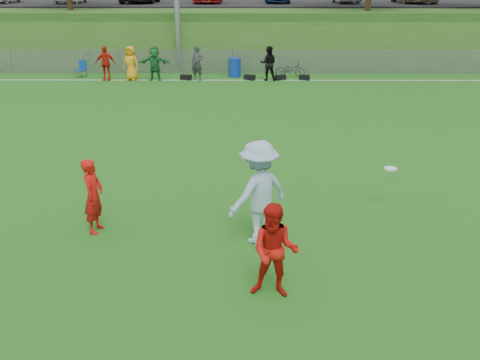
{
  "coord_description": "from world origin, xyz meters",
  "views": [
    {
      "loc": [
        0.52,
        -9.09,
        4.94
      ],
      "look_at": [
        0.47,
        0.5,
        1.27
      ],
      "focal_mm": 40.0,
      "sensor_mm": 36.0,
      "label": 1
    }
  ],
  "objects_px": {
    "recycling_bin": "(235,67)",
    "bicycle": "(290,69)",
    "player_red_center": "(275,251)",
    "frisbee": "(390,169)",
    "player_blue": "(259,193)",
    "player_red_left": "(93,196)"
  },
  "relations": [
    {
      "from": "player_blue",
      "to": "recycling_bin",
      "type": "relative_size",
      "value": 2.13
    },
    {
      "from": "player_red_left",
      "to": "recycling_bin",
      "type": "distance_m",
      "value": 18.32
    },
    {
      "from": "player_blue",
      "to": "player_red_center",
      "type": "bearing_deg",
      "value": 58.8
    },
    {
      "from": "player_red_left",
      "to": "player_red_center",
      "type": "relative_size",
      "value": 0.97
    },
    {
      "from": "player_red_left",
      "to": "recycling_bin",
      "type": "height_order",
      "value": "player_red_left"
    },
    {
      "from": "player_blue",
      "to": "frisbee",
      "type": "relative_size",
      "value": 7.12
    },
    {
      "from": "player_blue",
      "to": "frisbee",
      "type": "distance_m",
      "value": 3.43
    },
    {
      "from": "player_red_left",
      "to": "frisbee",
      "type": "relative_size",
      "value": 5.37
    },
    {
      "from": "player_red_center",
      "to": "frisbee",
      "type": "relative_size",
      "value": 5.56
    },
    {
      "from": "recycling_bin",
      "to": "player_blue",
      "type": "bearing_deg",
      "value": -87.71
    },
    {
      "from": "frisbee",
      "to": "player_blue",
      "type": "bearing_deg",
      "value": -150.55
    },
    {
      "from": "frisbee",
      "to": "player_red_left",
      "type": "bearing_deg",
      "value": -168.73
    },
    {
      "from": "player_blue",
      "to": "bicycle",
      "type": "bearing_deg",
      "value": -134.11
    },
    {
      "from": "player_red_center",
      "to": "frisbee",
      "type": "xyz_separation_m",
      "value": [
        2.77,
        3.62,
        0.12
      ]
    },
    {
      "from": "player_blue",
      "to": "recycling_bin",
      "type": "height_order",
      "value": "player_blue"
    },
    {
      "from": "player_red_center",
      "to": "bicycle",
      "type": "xyz_separation_m",
      "value": [
        1.96,
        20.49,
        -0.41
      ]
    },
    {
      "from": "player_red_center",
      "to": "bicycle",
      "type": "distance_m",
      "value": 20.59
    },
    {
      "from": "player_red_center",
      "to": "recycling_bin",
      "type": "height_order",
      "value": "player_red_center"
    },
    {
      "from": "recycling_bin",
      "to": "bicycle",
      "type": "bearing_deg",
      "value": 0.0
    },
    {
      "from": "player_blue",
      "to": "recycling_bin",
      "type": "distance_m",
      "value": 18.58
    },
    {
      "from": "player_red_left",
      "to": "recycling_bin",
      "type": "relative_size",
      "value": 1.61
    },
    {
      "from": "frisbee",
      "to": "recycling_bin",
      "type": "relative_size",
      "value": 0.3
    }
  ]
}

